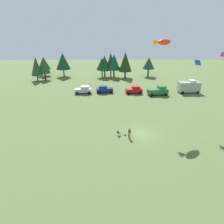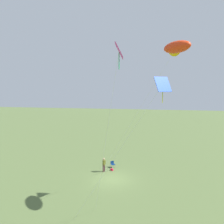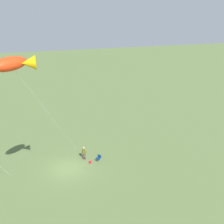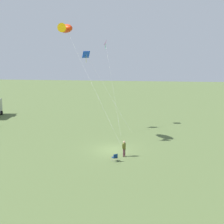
# 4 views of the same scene
# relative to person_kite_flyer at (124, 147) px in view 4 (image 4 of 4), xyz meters

# --- Properties ---
(ground_plane) EXTENTS (160.00, 160.00, 0.00)m
(ground_plane) POSITION_rel_person_kite_flyer_xyz_m (2.08, 1.45, -1.02)
(ground_plane) COLOR #526637
(person_kite_flyer) EXTENTS (0.51, 0.47, 1.74)m
(person_kite_flyer) POSITION_rel_person_kite_flyer_xyz_m (0.00, 0.00, 0.00)
(person_kite_flyer) COLOR #502F32
(person_kite_flyer) RESTS_ON ground
(folding_chair) EXTENTS (0.67, 0.67, 0.82)m
(folding_chair) POSITION_rel_person_kite_flyer_xyz_m (-1.64, 0.82, -0.53)
(folding_chair) COLOR navy
(folding_chair) RESTS_ON ground
(backpack_on_grass) EXTENTS (0.35, 0.39, 0.22)m
(backpack_on_grass) POSITION_rel_person_kite_flyer_xyz_m (-0.55, 0.92, -0.91)
(backpack_on_grass) COLOR red
(backpack_on_grass) RESTS_ON ground
(kite_large_fish) EXTENTS (7.56, 9.25, 14.35)m
(kite_large_fish) POSITION_rel_person_kite_flyer_xyz_m (5.74, 7.65, 12.79)
(kite_large_fish) COLOR red
(kite_large_fish) RESTS_ON ground
(kite_diamond_rainbow) EXTENTS (6.45, 3.16, 12.67)m
(kite_diamond_rainbow) POSITION_rel_person_kite_flyer_xyz_m (14.17, 3.85, 10.74)
(kite_diamond_rainbow) COLOR #E03C92
(kite_diamond_rainbow) RESTS_ON ground
(kite_diamond_blue) EXTENTS (2.03, 7.15, 11.12)m
(kite_diamond_blue) POSITION_rel_person_kite_flyer_xyz_m (11.53, 6.14, 9.33)
(kite_diamond_blue) COLOR blue
(kite_diamond_blue) RESTS_ON ground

